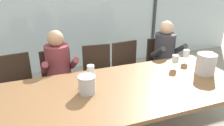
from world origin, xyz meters
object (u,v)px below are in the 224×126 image
Objects in this scene: ice_bucket_primary at (87,84)px; wine_glass_center_pour at (91,70)px; wine_glass_by_left_taster at (175,59)px; chair_right_of_center at (127,66)px; chair_near_curtain at (17,83)px; chair_near_window_right at (161,61)px; person_charcoal_jacket at (167,55)px; ice_bucket_secondary at (206,64)px; person_maroon_top at (59,70)px; chair_left_of_center at (58,77)px; chair_center at (98,71)px; dining_table at (123,93)px; wine_glass_near_bucket at (186,54)px.

wine_glass_center_pour is at bearing 67.38° from ice_bucket_primary.
chair_right_of_center is at bearing 112.62° from wine_glass_by_left_taster.
chair_near_window_right is at bearing -7.84° from chair_near_curtain.
ice_bucket_secondary is (-0.04, -0.85, 0.19)m from person_charcoal_jacket.
wine_glass_center_pour is (0.29, -0.53, 0.18)m from person_maroon_top.
chair_left_of_center is at bearing 175.76° from person_charcoal_jacket.
ice_bucket_primary is at bearing 178.01° from ice_bucket_secondary.
ice_bucket_primary is (-0.40, -0.96, 0.33)m from chair_center.
person_maroon_top reaches higher than dining_table.
ice_bucket_primary is 1.49m from wine_glass_near_bucket.
dining_table is 1.16m from chair_left_of_center.
wine_glass_by_left_taster is at bearing 10.18° from ice_bucket_primary.
chair_near_curtain reaches higher than dining_table.
chair_right_of_center is 0.64m from person_charcoal_jacket.
ice_bucket_secondary reaches higher than ice_bucket_primary.
chair_left_of_center and chair_center have the same top height.
chair_near_curtain and chair_left_of_center have the same top height.
wine_glass_center_pour is (-1.34, -0.06, 0.00)m from wine_glass_near_bucket.
wine_glass_near_bucket and wine_glass_center_pour have the same top height.
chair_center is (0.02, 1.01, -0.17)m from dining_table.
ice_bucket_secondary is at bearing -32.77° from chair_near_curtain.
ice_bucket_primary reaches higher than wine_glass_by_left_taster.
chair_near_window_right is 0.87m from wine_glass_by_left_taster.
ice_bucket_secondary reaches higher than wine_glass_center_pour.
ice_bucket_secondary is at bearing -35.37° from chair_left_of_center.
wine_glass_near_bucket reaches higher than chair_near_window_right.
wine_glass_by_left_taster reaches higher than chair_left_of_center.
wine_glass_by_left_taster is at bearing -155.09° from wine_glass_near_bucket.
chair_right_of_center is 0.89m from wine_glass_by_left_taster.
chair_right_of_center is (1.61, 0.00, 0.00)m from chair_near_curtain.
wine_glass_center_pour reaches higher than chair_near_window_right.
chair_near_curtain is at bearing 158.77° from wine_glass_by_left_taster.
person_maroon_top is at bearing -176.59° from chair_right_of_center.
ice_bucket_primary is at bearing 173.64° from dining_table.
wine_glass_by_left_taster and wine_glass_near_bucket have the same top height.
wine_glass_by_left_taster is (1.38, -0.73, 0.35)m from chair_left_of_center.
chair_near_curtain is 2.09m from wine_glass_by_left_taster.
person_charcoal_jacket is (-0.01, -0.16, 0.17)m from chair_near_window_right.
wine_glass_by_left_taster is (1.92, -0.75, 0.35)m from chair_near_curtain.
chair_near_curtain is at bearing -174.85° from chair_center.
wine_glass_center_pour is at bearing -148.35° from chair_near_window_right.
ice_bucket_secondary is at bearing -30.90° from person_maroon_top.
person_charcoal_jacket reaches higher than dining_table.
person_charcoal_jacket reaches higher than chair_left_of_center.
chair_center is at bearing 12.64° from person_maroon_top.
person_charcoal_jacket is 6.92× the size of wine_glass_near_bucket.
wine_glass_near_bucket reaches higher than chair_center.
person_maroon_top is (-1.66, -0.16, 0.17)m from chair_near_window_right.
person_charcoal_jacket is 6.44× the size of ice_bucket_primary.
chair_center is at bearing -175.29° from chair_near_window_right.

